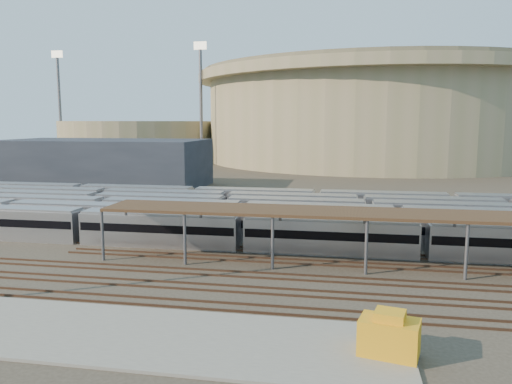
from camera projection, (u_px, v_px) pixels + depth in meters
The scene contains 12 objects.
ground at pixel (175, 268), 47.32m from camera, with size 420.00×420.00×0.00m, color #383026.
apron at pixel (29, 326), 33.59m from camera, with size 50.00×9.00×0.20m, color gray.
subway_trains at pixel (214, 214), 65.31m from camera, with size 124.02×23.90×3.60m.
inspection_shed at pixel (413, 217), 46.59m from camera, with size 60.30×6.00×5.30m.
empty_tracks at pixel (155, 284), 42.43m from camera, with size 170.00×9.62×0.18m.
stadium at pixel (375, 114), 176.90m from camera, with size 124.00×124.00×32.50m.
secondary_arena at pixel (139, 140), 183.67m from camera, with size 56.00×56.00×14.00m, color gray.
service_building at pixel (105, 163), 106.44m from camera, with size 42.00×20.00×10.00m, color #1E232D.
floodlight_0 at pixel (201, 100), 156.92m from camera, with size 4.00×1.00×38.40m.
floodlight_1 at pixel (60, 102), 176.49m from camera, with size 4.00×1.00×38.40m.
floodlight_3 at pixel (284, 105), 202.05m from camera, with size 4.00×1.00×38.40m.
yellow_equipment at pixel (389, 337), 29.21m from camera, with size 3.40×2.12×2.12m, color orange.
Camera 1 is at (15.82, -43.70, 13.77)m, focal length 35.00 mm.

